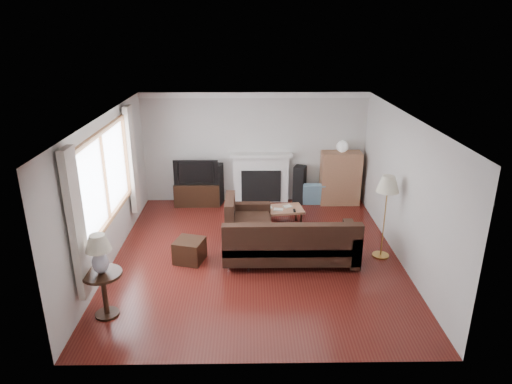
{
  "coord_description": "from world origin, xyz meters",
  "views": [
    {
      "loc": [
        -0.11,
        -7.23,
        3.9
      ],
      "look_at": [
        0.0,
        0.3,
        1.1
      ],
      "focal_mm": 32.0,
      "sensor_mm": 36.0,
      "label": 1
    }
  ],
  "objects_px": {
    "sectional_sofa": "(290,241)",
    "coffee_table": "(278,217)",
    "bookshelf": "(340,178)",
    "tv_stand": "(198,194)",
    "side_table": "(105,294)",
    "floor_lamp": "(385,217)"
  },
  "relations": [
    {
      "from": "tv_stand",
      "to": "coffee_table",
      "type": "relative_size",
      "value": 1.02
    },
    {
      "from": "coffee_table",
      "to": "side_table",
      "type": "distance_m",
      "value": 3.97
    },
    {
      "from": "side_table",
      "to": "sectional_sofa",
      "type": "bearing_deg",
      "value": 28.93
    },
    {
      "from": "side_table",
      "to": "bookshelf",
      "type": "bearing_deg",
      "value": 46.01
    },
    {
      "from": "bookshelf",
      "to": "side_table",
      "type": "height_order",
      "value": "bookshelf"
    },
    {
      "from": "bookshelf",
      "to": "coffee_table",
      "type": "bearing_deg",
      "value": -139.74
    },
    {
      "from": "tv_stand",
      "to": "bookshelf",
      "type": "distance_m",
      "value": 3.26
    },
    {
      "from": "coffee_table",
      "to": "floor_lamp",
      "type": "xyz_separation_m",
      "value": [
        1.76,
        -1.31,
        0.56
      ]
    },
    {
      "from": "sectional_sofa",
      "to": "coffee_table",
      "type": "xyz_separation_m",
      "value": [
        -0.12,
        1.48,
        -0.21
      ]
    },
    {
      "from": "tv_stand",
      "to": "bookshelf",
      "type": "xyz_separation_m",
      "value": [
        3.24,
        0.02,
        0.35
      ]
    },
    {
      "from": "bookshelf",
      "to": "sectional_sofa",
      "type": "relative_size",
      "value": 0.49
    },
    {
      "from": "tv_stand",
      "to": "side_table",
      "type": "height_order",
      "value": "side_table"
    },
    {
      "from": "bookshelf",
      "to": "coffee_table",
      "type": "distance_m",
      "value": 1.98
    },
    {
      "from": "sectional_sofa",
      "to": "coffee_table",
      "type": "distance_m",
      "value": 1.49
    },
    {
      "from": "sectional_sofa",
      "to": "side_table",
      "type": "relative_size",
      "value": 3.64
    },
    {
      "from": "bookshelf",
      "to": "sectional_sofa",
      "type": "xyz_separation_m",
      "value": [
        -1.36,
        -2.73,
        -0.2
      ]
    },
    {
      "from": "sectional_sofa",
      "to": "side_table",
      "type": "xyz_separation_m",
      "value": [
        -2.73,
        -1.51,
        -0.06
      ]
    },
    {
      "from": "tv_stand",
      "to": "sectional_sofa",
      "type": "distance_m",
      "value": 3.3
    },
    {
      "from": "bookshelf",
      "to": "sectional_sofa",
      "type": "bearing_deg",
      "value": -116.54
    },
    {
      "from": "sectional_sofa",
      "to": "coffee_table",
      "type": "height_order",
      "value": "sectional_sofa"
    },
    {
      "from": "sectional_sofa",
      "to": "floor_lamp",
      "type": "bearing_deg",
      "value": 5.88
    },
    {
      "from": "tv_stand",
      "to": "bookshelf",
      "type": "bearing_deg",
      "value": 0.36
    }
  ]
}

